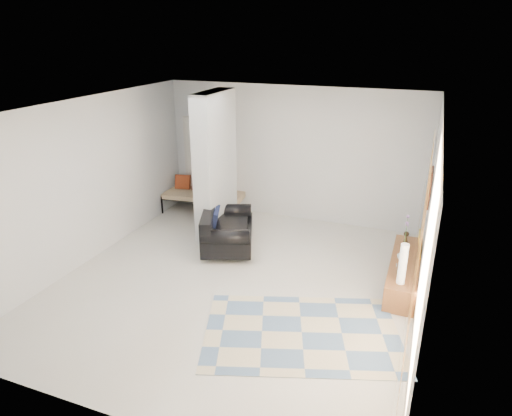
% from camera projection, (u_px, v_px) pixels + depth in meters
% --- Properties ---
extents(floor, '(6.00, 6.00, 0.00)m').
position_uv_depth(floor, '(236.00, 282.00, 7.39)').
color(floor, beige).
rests_on(floor, ground).
extents(ceiling, '(6.00, 6.00, 0.00)m').
position_uv_depth(ceiling, '(233.00, 108.00, 6.37)').
color(ceiling, white).
rests_on(ceiling, wall_back).
extents(wall_back, '(6.00, 0.00, 6.00)m').
position_uv_depth(wall_back, '(292.00, 154.00, 9.49)').
color(wall_back, silver).
rests_on(wall_back, ground).
extents(wall_front, '(6.00, 0.00, 6.00)m').
position_uv_depth(wall_front, '(107.00, 306.00, 4.27)').
color(wall_front, silver).
rests_on(wall_front, ground).
extents(wall_left, '(0.00, 6.00, 6.00)m').
position_uv_depth(wall_left, '(88.00, 181.00, 7.80)').
color(wall_left, silver).
rests_on(wall_left, ground).
extents(wall_right, '(0.00, 6.00, 6.00)m').
position_uv_depth(wall_right, '(427.00, 228.00, 5.96)').
color(wall_right, silver).
rests_on(wall_right, ground).
extents(partition_column, '(0.35, 1.20, 2.80)m').
position_uv_depth(partition_column, '(215.00, 166.00, 8.64)').
color(partition_column, '#B0B6B7').
rests_on(partition_column, floor).
extents(hallway_door, '(0.85, 0.06, 2.04)m').
position_uv_depth(hallway_door, '(202.00, 163.00, 10.29)').
color(hallway_door, beige).
rests_on(hallway_door, floor).
extents(curtain, '(0.00, 2.55, 2.55)m').
position_uv_depth(curtain, '(417.00, 263.00, 4.97)').
color(curtain, gold).
rests_on(curtain, wall_right).
extents(wall_art, '(0.04, 0.45, 0.55)m').
position_uv_depth(wall_art, '(430.00, 187.00, 6.72)').
color(wall_art, '#3F1C11').
rests_on(wall_art, wall_right).
extents(media_console, '(0.45, 1.96, 0.80)m').
position_uv_depth(media_console, '(404.00, 271.00, 7.31)').
color(media_console, brown).
rests_on(media_console, floor).
extents(loveseat, '(1.34, 1.71, 0.76)m').
position_uv_depth(loveseat, '(225.00, 229.00, 8.48)').
color(loveseat, silver).
rests_on(loveseat, floor).
extents(daybed, '(1.84, 0.94, 0.77)m').
position_uv_depth(daybed, '(203.00, 193.00, 10.16)').
color(daybed, black).
rests_on(daybed, floor).
extents(area_rug, '(3.02, 2.47, 0.01)m').
position_uv_depth(area_rug, '(302.00, 332.00, 6.16)').
color(area_rug, beige).
rests_on(area_rug, floor).
extents(cylinder_lamp, '(0.11, 0.11, 0.62)m').
position_uv_depth(cylinder_lamp, '(403.00, 264.00, 6.49)').
color(cylinder_lamp, silver).
rests_on(cylinder_lamp, media_console).
extents(bronze_figurine, '(0.14, 0.14, 0.24)m').
position_uv_depth(bronze_figurine, '(406.00, 238.00, 7.73)').
color(bronze_figurine, '#332516').
rests_on(bronze_figurine, media_console).
extents(vase, '(0.20, 0.20, 0.18)m').
position_uv_depth(vase, '(403.00, 255.00, 7.22)').
color(vase, white).
rests_on(vase, media_console).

